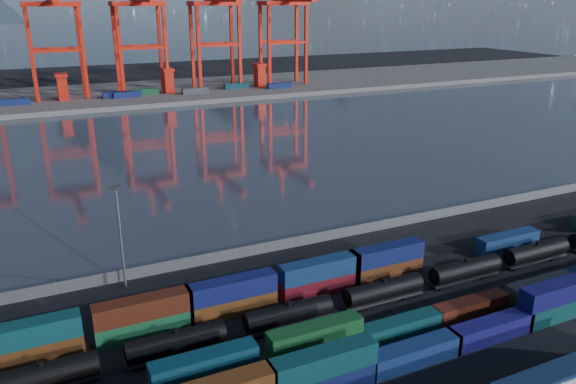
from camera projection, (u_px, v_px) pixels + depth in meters
name	position (u px, v px, depth m)	size (l,w,h in m)	color
ground	(380.00, 324.00, 77.66)	(700.00, 700.00, 0.00)	black
harbor_water	(181.00, 150.00, 167.42)	(700.00, 700.00, 0.00)	#2E3643
far_quay	(120.00, 95.00, 256.85)	(700.00, 70.00, 2.00)	#514F4C
container_row_south	(507.00, 318.00, 74.58)	(128.31, 2.63, 5.61)	#383A3C
container_row_mid	(378.00, 332.00, 72.72)	(141.35, 2.50, 5.32)	#434549
container_row_north	(252.00, 295.00, 80.54)	(142.45, 2.62, 5.59)	navy
tanker_string	(288.00, 315.00, 76.20)	(136.94, 2.78, 3.98)	black
waterfront_fence	(293.00, 242.00, 101.27)	(160.12, 0.12, 2.20)	#595B5E
yard_light_mast	(120.00, 232.00, 84.75)	(1.60, 0.40, 16.60)	slate
gantry_cranes	(97.00, 15.00, 236.79)	(197.60, 43.39, 58.76)	red
quay_containers	(99.00, 96.00, 239.23)	(172.58, 10.99, 2.60)	navy
straddle_carriers	(117.00, 83.00, 245.07)	(140.00, 7.00, 11.10)	red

